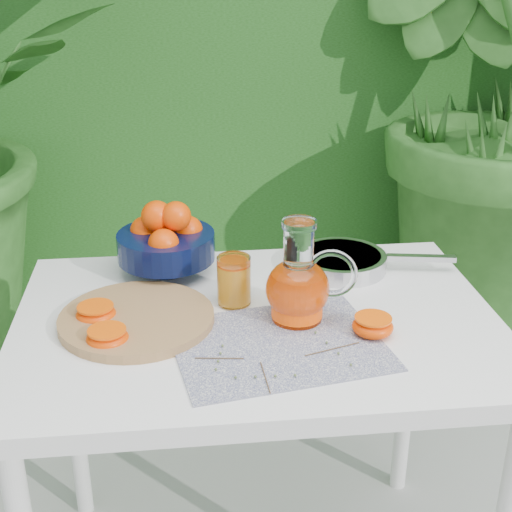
{
  "coord_description": "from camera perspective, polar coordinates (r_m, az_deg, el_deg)",
  "views": [
    {
      "loc": [
        -0.06,
        -1.29,
        1.46
      ],
      "look_at": [
        0.09,
        0.02,
        0.88
      ],
      "focal_mm": 50.0,
      "sensor_mm": 36.0,
      "label": 1
    }
  ],
  "objects": [
    {
      "name": "potted_plant_right",
      "position": [
        2.83,
        17.28,
        12.12
      ],
      "size": [
        2.6,
        2.6,
        1.87
      ],
      "primitive_type": "imported",
      "rotation": [
        0.0,
        0.0,
        2.16
      ],
      "color": "#2C5E20",
      "rests_on": "ground"
    },
    {
      "name": "placemat",
      "position": [
        1.38,
        1.78,
        -7.06
      ],
      "size": [
        0.44,
        0.37,
        0.0
      ],
      "primitive_type": "cube",
      "rotation": [
        0.0,
        0.0,
        0.17
      ],
      "color": "#0C1148",
      "rests_on": "white_table"
    },
    {
      "name": "fruit_bowl",
      "position": [
        1.66,
        -7.2,
        1.29
      ],
      "size": [
        0.24,
        0.24,
        0.18
      ],
      "color": "black",
      "rests_on": "white_table"
    },
    {
      "name": "cutting_board",
      "position": [
        1.47,
        -9.52,
        -5.0
      ],
      "size": [
        0.35,
        0.35,
        0.02
      ],
      "primitive_type": "cylinder",
      "rotation": [
        0.0,
        0.0,
        -0.12
      ],
      "color": "#8C5E3F",
      "rests_on": "white_table"
    },
    {
      "name": "juice_tumbler",
      "position": [
        1.51,
        -1.77,
        -2.03
      ],
      "size": [
        0.07,
        0.07,
        0.11
      ],
      "color": "white",
      "rests_on": "white_table"
    },
    {
      "name": "white_table",
      "position": [
        1.52,
        0.09,
        -7.62
      ],
      "size": [
        1.0,
        0.7,
        0.75
      ],
      "color": "white",
      "rests_on": "ground"
    },
    {
      "name": "saute_pan",
      "position": [
        1.69,
        6.93,
        -0.37
      ],
      "size": [
        0.39,
        0.25,
        0.04
      ],
      "color": "#B6B5BA",
      "rests_on": "white_table"
    },
    {
      "name": "thyme_sprigs",
      "position": [
        1.32,
        1.57,
        -8.34
      ],
      "size": [
        0.32,
        0.2,
        0.01
      ],
      "color": "brown",
      "rests_on": "white_table"
    },
    {
      "name": "juice_pitcher",
      "position": [
        1.44,
        3.45,
        -2.41
      ],
      "size": [
        0.2,
        0.16,
        0.21
      ],
      "color": "white",
      "rests_on": "white_table"
    },
    {
      "name": "hedge_backdrop",
      "position": [
        3.36,
        -4.6,
        19.2
      ],
      "size": [
        8.0,
        1.65,
        2.5
      ],
      "color": "#1D4B15",
      "rests_on": "ground"
    },
    {
      "name": "orange_halves",
      "position": [
        1.41,
        -5.15,
        -5.58
      ],
      "size": [
        0.64,
        0.2,
        0.04
      ],
      "color": "#F12C02",
      "rests_on": "white_table"
    }
  ]
}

